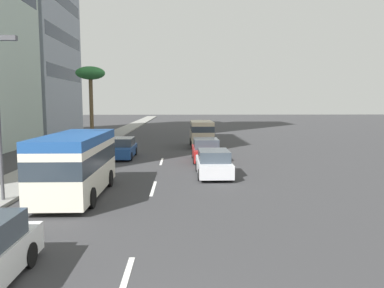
{
  "coord_description": "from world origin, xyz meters",
  "views": [
    {
      "loc": [
        -4.68,
        -1.32,
        4.23
      ],
      "look_at": [
        17.31,
        -2.05,
        1.8
      ],
      "focal_mm": 34.8,
      "sensor_mm": 36.0,
      "label": 1
    }
  ],
  "objects_px": {
    "car_fourth": "(213,163)",
    "palm_tree": "(90,76)",
    "minibus_second": "(76,162)",
    "van_lead": "(202,132)",
    "street_lamp": "(0,100)",
    "pedestrian_near_lamp": "(46,152)",
    "car_sixth": "(206,150)",
    "car_fifth": "(123,148)"
  },
  "relations": [
    {
      "from": "car_sixth",
      "to": "street_lamp",
      "type": "bearing_deg",
      "value": 140.22
    },
    {
      "from": "minibus_second",
      "to": "car_sixth",
      "type": "bearing_deg",
      "value": 146.83
    },
    {
      "from": "car_sixth",
      "to": "van_lead",
      "type": "bearing_deg",
      "value": -1.42
    },
    {
      "from": "car_sixth",
      "to": "street_lamp",
      "type": "relative_size",
      "value": 0.67
    },
    {
      "from": "minibus_second",
      "to": "palm_tree",
      "type": "relative_size",
      "value": 0.9
    },
    {
      "from": "palm_tree",
      "to": "car_fourth",
      "type": "bearing_deg",
      "value": -145.59
    },
    {
      "from": "car_fourth",
      "to": "palm_tree",
      "type": "distance_m",
      "value": 19.7
    },
    {
      "from": "car_fifth",
      "to": "street_lamp",
      "type": "relative_size",
      "value": 0.67
    },
    {
      "from": "car_fourth",
      "to": "car_fifth",
      "type": "xyz_separation_m",
      "value": [
        7.38,
        6.4,
        0.01
      ]
    },
    {
      "from": "car_sixth",
      "to": "palm_tree",
      "type": "relative_size",
      "value": 0.6
    },
    {
      "from": "van_lead",
      "to": "car_sixth",
      "type": "relative_size",
      "value": 1.15
    },
    {
      "from": "van_lead",
      "to": "car_fourth",
      "type": "relative_size",
      "value": 1.17
    },
    {
      "from": "pedestrian_near_lamp",
      "to": "street_lamp",
      "type": "bearing_deg",
      "value": -100.32
    },
    {
      "from": "palm_tree",
      "to": "pedestrian_near_lamp",
      "type": "bearing_deg",
      "value": 179.6
    },
    {
      "from": "palm_tree",
      "to": "van_lead",
      "type": "bearing_deg",
      "value": -95.61
    },
    {
      "from": "minibus_second",
      "to": "street_lamp",
      "type": "distance_m",
      "value": 4.06
    },
    {
      "from": "minibus_second",
      "to": "street_lamp",
      "type": "height_order",
      "value": "street_lamp"
    },
    {
      "from": "minibus_second",
      "to": "pedestrian_near_lamp",
      "type": "bearing_deg",
      "value": -152.04
    },
    {
      "from": "minibus_second",
      "to": "car_fifth",
      "type": "relative_size",
      "value": 1.48
    },
    {
      "from": "car_sixth",
      "to": "pedestrian_near_lamp",
      "type": "relative_size",
      "value": 2.85
    },
    {
      "from": "car_fifth",
      "to": "pedestrian_near_lamp",
      "type": "relative_size",
      "value": 2.87
    },
    {
      "from": "van_lead",
      "to": "street_lamp",
      "type": "xyz_separation_m",
      "value": [
        -20.07,
        9.51,
        2.95
      ]
    },
    {
      "from": "car_sixth",
      "to": "palm_tree",
      "type": "distance_m",
      "value": 15.69
    },
    {
      "from": "car_fifth",
      "to": "palm_tree",
      "type": "xyz_separation_m",
      "value": [
        8.07,
        4.19,
        6.08
      ]
    },
    {
      "from": "car_fourth",
      "to": "car_fifth",
      "type": "height_order",
      "value": "car_fifth"
    },
    {
      "from": "minibus_second",
      "to": "palm_tree",
      "type": "height_order",
      "value": "palm_tree"
    },
    {
      "from": "van_lead",
      "to": "car_sixth",
      "type": "height_order",
      "value": "van_lead"
    },
    {
      "from": "car_fifth",
      "to": "street_lamp",
      "type": "height_order",
      "value": "street_lamp"
    },
    {
      "from": "minibus_second",
      "to": "pedestrian_near_lamp",
      "type": "height_order",
      "value": "minibus_second"
    },
    {
      "from": "van_lead",
      "to": "palm_tree",
      "type": "xyz_separation_m",
      "value": [
        1.05,
        10.74,
        5.39
      ]
    },
    {
      "from": "palm_tree",
      "to": "car_fifth",
      "type": "bearing_deg",
      "value": -152.56
    },
    {
      "from": "van_lead",
      "to": "pedestrian_near_lamp",
      "type": "height_order",
      "value": "van_lead"
    },
    {
      "from": "minibus_second",
      "to": "car_fifth",
      "type": "height_order",
      "value": "minibus_second"
    },
    {
      "from": "street_lamp",
      "to": "minibus_second",
      "type": "bearing_deg",
      "value": -67.99
    },
    {
      "from": "van_lead",
      "to": "car_sixth",
      "type": "xyz_separation_m",
      "value": [
        -8.91,
        0.22,
        -0.64
      ]
    },
    {
      "from": "minibus_second",
      "to": "palm_tree",
      "type": "xyz_separation_m",
      "value": [
        20.03,
        3.94,
        5.25
      ]
    },
    {
      "from": "car_fifth",
      "to": "van_lead",
      "type": "bearing_deg",
      "value": 136.98
    },
    {
      "from": "car_fourth",
      "to": "minibus_second",
      "type": "bearing_deg",
      "value": 124.53
    },
    {
      "from": "minibus_second",
      "to": "street_lamp",
      "type": "relative_size",
      "value": 0.99
    },
    {
      "from": "car_fifth",
      "to": "car_sixth",
      "type": "distance_m",
      "value": 6.61
    },
    {
      "from": "van_lead",
      "to": "car_sixth",
      "type": "distance_m",
      "value": 8.94
    },
    {
      "from": "pedestrian_near_lamp",
      "to": "car_fourth",
      "type": "bearing_deg",
      "value": -34.7
    }
  ]
}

